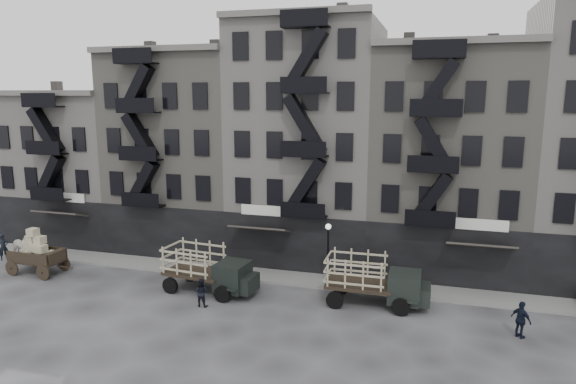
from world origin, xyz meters
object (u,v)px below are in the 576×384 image
(pedestrian_mid, at_px, (201,292))
(policeman, at_px, (521,320))
(wagon, at_px, (35,248))
(stake_truck_east, at_px, (374,277))
(pedestrian_west, at_px, (3,247))
(stake_truck_west, at_px, (208,266))
(horse, at_px, (19,247))

(pedestrian_mid, height_order, policeman, policeman)
(wagon, height_order, policeman, wagon)
(stake_truck_east, height_order, pedestrian_west, stake_truck_east)
(stake_truck_west, bearing_deg, horse, 178.90)
(stake_truck_east, bearing_deg, policeman, -15.85)
(policeman, bearing_deg, stake_truck_east, 29.72)
(pedestrian_mid, relative_size, policeman, 0.87)
(stake_truck_west, relative_size, policeman, 3.14)
(pedestrian_west, relative_size, pedestrian_mid, 1.17)
(horse, xyz_separation_m, stake_truck_east, (26.45, -1.23, 0.80))
(horse, xyz_separation_m, policeman, (34.09, -3.31, 0.07))
(wagon, height_order, pedestrian_mid, wagon)
(wagon, height_order, stake_truck_west, wagon)
(policeman, bearing_deg, stake_truck_west, 40.95)
(pedestrian_west, bearing_deg, wagon, -65.24)
(pedestrian_west, distance_m, policeman, 35.04)
(policeman, bearing_deg, pedestrian_west, 40.54)
(horse, height_order, stake_truck_east, stake_truck_east)
(pedestrian_mid, bearing_deg, horse, -16.79)
(stake_truck_west, xyz_separation_m, stake_truck_east, (10.13, 0.84, 0.01))
(horse, relative_size, pedestrian_mid, 1.27)
(pedestrian_west, xyz_separation_m, pedestrian_mid, (17.71, -3.58, -0.15))
(wagon, relative_size, policeman, 1.98)
(stake_truck_west, relative_size, stake_truck_east, 1.02)
(horse, distance_m, stake_truck_east, 26.49)
(pedestrian_west, bearing_deg, horse, -8.82)
(wagon, relative_size, pedestrian_mid, 2.28)
(wagon, distance_m, stake_truck_west, 12.76)
(stake_truck_east, distance_m, pedestrian_mid, 10.08)
(wagon, bearing_deg, policeman, 1.18)
(horse, bearing_deg, stake_truck_east, -82.59)
(wagon, height_order, stake_truck_east, wagon)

